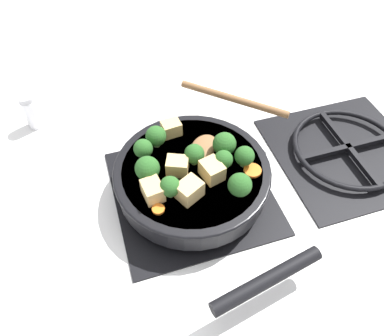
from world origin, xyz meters
The scene contains 22 objects.
ground_plane centered at (0.00, 0.00, 0.00)m, with size 2.40×2.40×0.00m, color white.
front_burner_grate centered at (0.00, 0.00, 0.01)m, with size 0.31×0.31×0.03m.
rear_burner_grate centered at (0.00, 0.36, 0.01)m, with size 0.31×0.31×0.03m.
skillet_pan centered at (0.00, 0.00, 0.06)m, with size 0.42×0.30×0.05m.
wooden_spoon centered at (-0.11, 0.10, 0.09)m, with size 0.25×0.25×0.02m.
tofu_cube_center_large centered at (0.00, -0.03, 0.09)m, with size 0.04×0.03×0.03m, color #DBB770.
tofu_cube_near_handle centered at (-0.10, -0.01, 0.09)m, with size 0.04×0.03×0.03m, color #DBB770.
tofu_cube_east_chunk centered at (0.04, -0.09, 0.09)m, with size 0.04×0.03×0.03m, color #DBB770.
tofu_cube_west_chunk centered at (0.06, -0.02, 0.09)m, with size 0.04×0.03×0.03m, color #DBB770.
tofu_cube_back_piece centered at (0.03, 0.03, 0.09)m, with size 0.04×0.03×0.03m, color #DBB770.
broccoli_floret_near_spoon centered at (0.08, 0.06, 0.11)m, with size 0.04×0.04×0.05m.
broccoli_floret_center_top centered at (0.02, 0.06, 0.10)m, with size 0.04×0.04×0.04m.
broccoli_floret_east_rim centered at (-0.05, -0.08, 0.10)m, with size 0.04×0.04×0.04m.
broccoli_floret_west_rim centered at (0.00, -0.08, 0.11)m, with size 0.05×0.05×0.05m.
broccoli_floret_north_edge centered at (0.02, 0.10, 0.10)m, with size 0.04×0.04×0.05m.
broccoli_floret_south_cluster centered at (-0.02, 0.07, 0.11)m, with size 0.05×0.05×0.05m.
broccoli_floret_mid_floret centered at (-0.01, 0.01, 0.10)m, with size 0.04×0.04×0.05m.
broccoli_floret_small_inner centered at (0.05, -0.06, 0.10)m, with size 0.04×0.04×0.04m.
broccoli_floret_tall_stem centered at (-0.08, -0.05, 0.10)m, with size 0.04×0.04×0.05m.
carrot_slice_orange_thin centered at (0.04, 0.11, 0.08)m, with size 0.03×0.03×0.01m, color orange.
carrot_slice_near_center centered at (0.07, -0.08, 0.08)m, with size 0.02×0.02×0.01m, color orange.
salt_shaker centered at (-0.30, -0.29, 0.04)m, with size 0.04×0.04×0.09m.
Camera 1 is at (0.43, -0.14, 0.62)m, focal length 35.00 mm.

